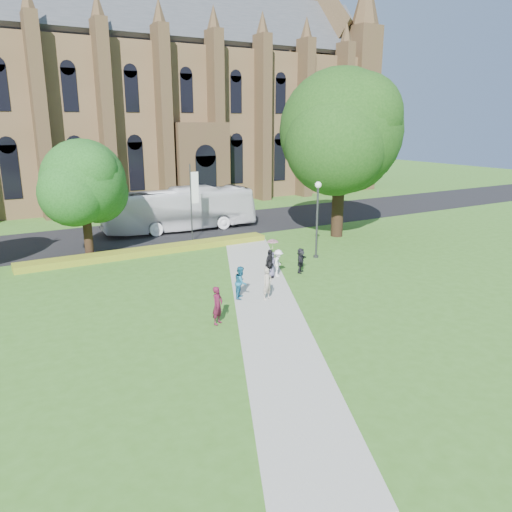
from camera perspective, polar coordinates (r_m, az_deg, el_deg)
ground at (r=25.63m, az=2.18°, el=-5.73°), size 160.00×160.00×0.00m
road at (r=43.16m, az=-12.25°, el=2.62°), size 160.00×10.00×0.02m
footpath at (r=26.41m, az=1.01°, el=-5.02°), size 15.58×28.54×0.04m
flower_hedge at (r=36.21m, az=-11.84°, el=0.60°), size 18.00×1.40×0.45m
cathedral at (r=64.23m, az=-9.91°, el=18.40°), size 52.60×18.25×28.00m
streetlamp at (r=34.09m, az=7.03°, el=5.19°), size 0.44×0.44×5.24m
large_tree at (r=40.54m, az=9.69°, el=13.88°), size 9.60×9.60×13.20m
street_tree_1 at (r=35.55m, az=-19.14°, el=8.03°), size 5.60×5.60×8.05m
banner_pole_0 at (r=38.85m, az=-7.29°, el=6.55°), size 0.70×0.10×6.00m
tour_coach at (r=43.30m, az=-8.70°, el=5.30°), size 13.24×3.80×3.65m
pedestrian_0 at (r=23.12m, az=-4.42°, el=-5.64°), size 0.79×0.72×1.80m
pedestrian_1 at (r=26.37m, az=-1.73°, el=-3.02°), size 1.04×1.07×1.73m
pedestrian_2 at (r=30.07m, az=2.55°, el=-0.81°), size 1.16×1.21×1.65m
pedestrian_3 at (r=29.63m, az=1.59°, el=-0.92°), size 1.11×0.92×1.78m
pedestrian_4 at (r=29.92m, az=1.70°, el=-0.94°), size 0.92×0.88×1.59m
pedestrian_5 at (r=30.95m, az=5.13°, el=-0.49°), size 1.36×1.31×1.55m
pedestrian_6 at (r=26.18m, az=1.31°, el=-3.18°), size 0.72×0.58×1.71m
parasol at (r=29.81m, az=1.91°, el=1.18°), size 0.85×0.85×0.61m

